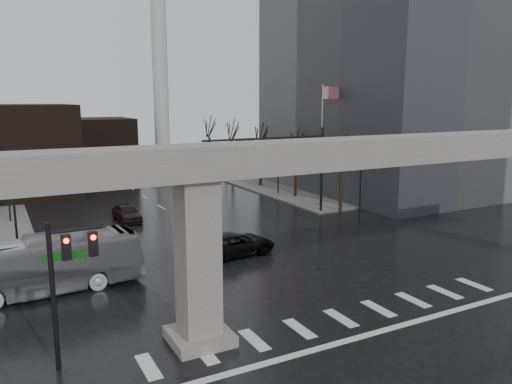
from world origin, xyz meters
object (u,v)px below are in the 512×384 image
pickup_truck (235,244)px  signal_mast_arm (287,153)px  far_car (127,213)px  city_bus (35,266)px

pickup_truck → signal_mast_arm: bearing=-52.8°
signal_mast_arm → pickup_truck: signal_mast_arm is taller
signal_mast_arm → pickup_truck: size_ratio=2.12×
signal_mast_arm → far_car: 15.17m
city_bus → pickup_truck: bearing=-87.7°
signal_mast_arm → city_bus: size_ratio=1.06×
far_car → signal_mast_arm: bearing=-23.0°
signal_mast_arm → pickup_truck: bearing=-138.0°
signal_mast_arm → city_bus: (-21.86, -9.49, -4.23)m
far_car → city_bus: bearing=-123.0°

